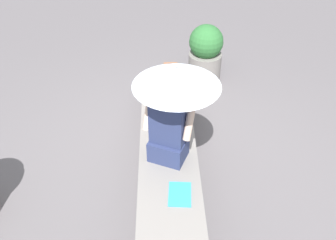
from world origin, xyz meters
TOP-DOWN VIEW (x-y plane):
  - ground_plane at (0.00, 0.00)m, footprint 14.00×14.00m
  - stone_bench at (0.00, 0.00)m, footprint 2.71×0.58m
  - person_seated at (-0.29, -0.00)m, footprint 0.39×0.51m
  - parasol at (-0.31, -0.07)m, footprint 0.76×0.76m
  - handbag_black at (0.57, 0.03)m, footprint 0.25×0.19m
  - tote_bag_canvas at (1.04, -0.07)m, footprint 0.27×0.20m
  - shoulder_bag_spare at (0.28, 0.08)m, footprint 0.21×0.16m
  - magazine at (-0.77, -0.09)m, footprint 0.29×0.22m
  - planter_far at (1.91, -0.61)m, footprint 0.50×0.50m

SIDE VIEW (x-z plane):
  - ground_plane at x=0.00m, z-range 0.00..0.00m
  - stone_bench at x=0.00m, z-range 0.00..0.46m
  - planter_far at x=1.91m, z-range 0.00..0.87m
  - magazine at x=-0.77m, z-range 0.46..0.47m
  - handbag_black at x=0.57m, z-range 0.45..0.71m
  - tote_bag_canvas at x=1.04m, z-range 0.45..0.72m
  - shoulder_bag_spare at x=0.28m, z-range 0.45..0.78m
  - person_seated at x=-0.29m, z-range 0.39..1.29m
  - parasol at x=-0.31m, z-range 0.87..1.92m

